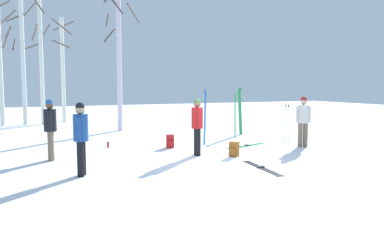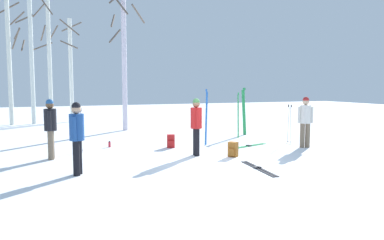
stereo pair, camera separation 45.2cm
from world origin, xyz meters
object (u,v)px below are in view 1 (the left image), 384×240
Objects in this scene: ski_pair_planted_2 at (240,111)px; ski_pair_lying_1 at (246,146)px; backpack_1 at (170,141)px; water_bottle_0 at (108,145)px; person_2 at (81,134)px; backpack_0 at (234,149)px; ski_poles_1 at (80,129)px; birch_tree_2 at (23,58)px; person_0 at (197,123)px; person_3 at (303,118)px; birch_tree_5 at (119,56)px; birch_tree_4 at (63,68)px; ski_pair_planted_0 at (205,117)px; person_1 at (50,126)px; ski_poles_0 at (287,122)px; birch_tree_3 at (41,58)px; birch_tree_1 at (0,54)px; ski_pair_planted_1 at (235,115)px; ski_pair_lying_0 at (262,168)px.

ski_pair_lying_1 is (-1.36, -2.70, -0.98)m from ski_pair_planted_2.
water_bottle_0 is (-1.92, 0.85, -0.12)m from backpack_1.
person_2 reaches higher than backpack_0.
ski_poles_1 is 10.34m from birch_tree_2.
person_0 is at bearing 18.98° from person_2.
birch_tree_5 is at bearing 123.50° from person_3.
ski_pair_planted_0 is at bearing -70.18° from birch_tree_4.
person_2 is at bearing -76.12° from person_1.
ski_pair_planted_0 reaches higher than ski_poles_0.
person_3 reaches higher than ski_poles_0.
person_1 is 5.16m from ski_pair_planted_0.
birch_tree_5 is (2.79, 8.24, 2.43)m from person_2.
birch_tree_5 is (4.03, -4.64, -0.09)m from birch_tree_2.
birch_tree_4 is (-2.73, 12.18, 2.09)m from person_0.
person_2 is 4.54m from backpack_0.
backpack_1 is (-4.22, 1.65, -0.77)m from person_3.
person_2 is 13.18m from birch_tree_3.
ski_pair_planted_0 is 1.53m from backpack_1.
ski_poles_1 is at bearing -80.76° from birch_tree_2.
backpack_0 is 2.15× the size of water_bottle_0.
ski_pair_planted_0 reaches higher than ski_poles_1.
ski_poles_1 is at bearing -115.09° from birch_tree_5.
birch_tree_3 is at bearing 100.37° from water_bottle_0.
person_1 is 0.97× the size of ski_pair_lying_1.
ski_pair_planted_0 is 0.28× the size of birch_tree_1.
ski_pair_planted_1 reaches higher than person_1.
person_0 is 1.00× the size of person_2.
person_3 is 0.24× the size of birch_tree_3.
birch_tree_4 reaches higher than ski_pair_planted_0.
birch_tree_2 is (-7.03, 10.81, 3.48)m from ski_pair_lying_1.
birch_tree_5 is at bearing 131.50° from ski_pair_planted_1.
ski_pair_planted_2 is 9.75× the size of water_bottle_0.
birch_tree_2 is (1.06, 0.03, -0.18)m from birch_tree_1.
backpack_0 is at bearing -61.71° from backpack_1.
person_3 is 1.23× the size of ski_poles_1.
birch_tree_1 reaches higher than ski_pair_lying_1.
birch_tree_5 is at bearing 61.06° from person_1.
birch_tree_2 reaches higher than backpack_1.
ski_pair_planted_2 is 10.91m from birch_tree_4.
ski_pair_planted_1 is at bearing 14.87° from person_1.
person_2 is 3.90× the size of backpack_0.
person_0 reaches higher than ski_poles_0.
ski_pair_lying_1 is 4.02× the size of backpack_1.
ski_pair_planted_0 reaches higher than ski_pair_lying_0.
ski_pair_planted_0 is at bearing 32.20° from person_2.
ski_pair_lying_1 is at bearing 19.75° from person_2.
ski_poles_1 is (-6.12, -1.02, -0.16)m from ski_pair_planted_1.
ski_pair_lying_0 is 5.56m from water_bottle_0.
birch_tree_4 reaches higher than person_3.
person_2 is 3.08m from ski_poles_1.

